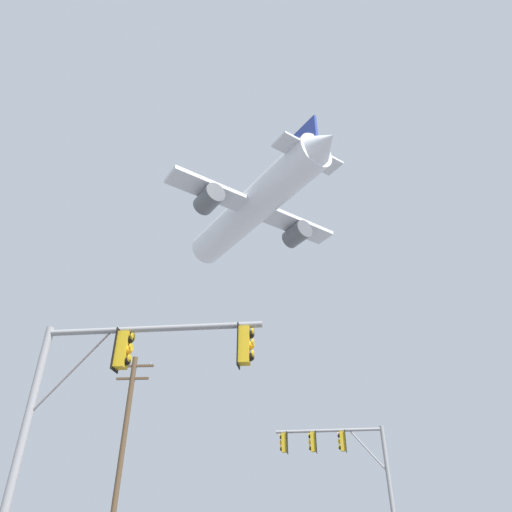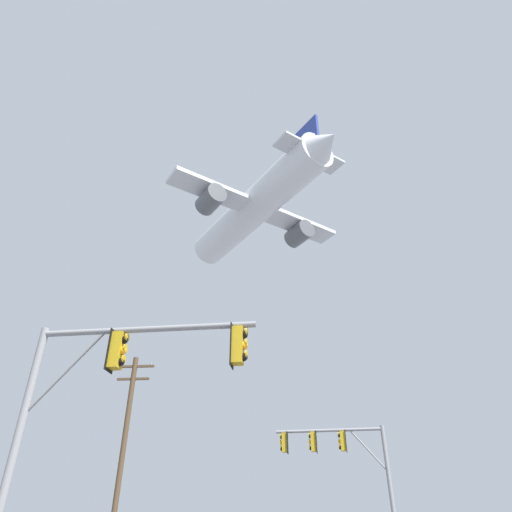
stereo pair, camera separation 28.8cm
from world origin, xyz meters
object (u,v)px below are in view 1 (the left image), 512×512
Objects in this scene: utility_pole at (123,444)px; signal_pole_far at (341,456)px; signal_pole_near at (113,385)px; airplane at (252,209)px.

signal_pole_far is at bearing 0.29° from utility_pole.
signal_pole_far is 0.61× the size of utility_pole.
utility_pole is (-4.29, 13.61, 0.60)m from signal_pole_near.
airplane is at bearing 107.60° from signal_pole_far.
signal_pole_far is 34.90m from airplane.
signal_pole_far is 11.01m from utility_pole.
utility_pole reaches higher than signal_pole_near.
signal_pole_near is 15.22m from signal_pole_far.
signal_pole_far is 0.24× the size of airplane.
utility_pole is 34.31m from airplane.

